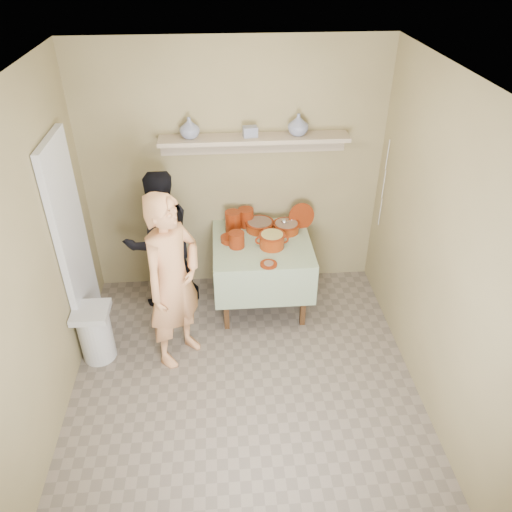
{
  "coord_description": "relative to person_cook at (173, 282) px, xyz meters",
  "views": [
    {
      "loc": [
        -0.13,
        -2.89,
        3.38
      ],
      "look_at": [
        0.15,
        0.75,
        0.95
      ],
      "focal_mm": 35.0,
      "sensor_mm": 36.0,
      "label": 1
    }
  ],
  "objects": [
    {
      "name": "electrical_cord",
      "position": [
        2.04,
        0.9,
        0.42
      ],
      "size": [
        0.01,
        0.05,
        0.9
      ],
      "color": "silver",
      "rests_on": "wall_shelf"
    },
    {
      "name": "trash_bin",
      "position": [
        -0.75,
        0.02,
        -0.55
      ],
      "size": [
        0.32,
        0.32,
        0.56
      ],
      "color": "silver",
      "rests_on": "ground"
    },
    {
      "name": "tile_panel",
      "position": [
        -0.89,
        0.37,
        0.17
      ],
      "size": [
        0.06,
        0.7,
        2.0
      ],
      "primitive_type": "cube",
      "color": "silver",
      "rests_on": "ground"
    },
    {
      "name": "front_plate",
      "position": [
        0.85,
        0.3,
        -0.06
      ],
      "size": [
        0.16,
        0.16,
        0.03
      ],
      "color": "#651905",
      "rests_on": "serving_table"
    },
    {
      "name": "room_shell",
      "position": [
        0.57,
        -0.58,
        0.78
      ],
      "size": [
        3.04,
        3.54,
        2.62
      ],
      "color": "#95865B",
      "rests_on": "ground"
    },
    {
      "name": "vase_left",
      "position": [
        0.17,
        1.06,
        0.98
      ],
      "size": [
        0.22,
        0.22,
        0.2
      ],
      "primitive_type": "imported",
      "rotation": [
        0.0,
        0.0,
        0.18
      ],
      "color": "navy",
      "rests_on": "wall_shelf"
    },
    {
      "name": "cazuela_rice",
      "position": [
        0.91,
        0.61,
        0.01
      ],
      "size": [
        0.33,
        0.25,
        0.14
      ],
      "color": "maroon",
      "rests_on": "serving_table"
    },
    {
      "name": "bowl_stack",
      "position": [
        0.57,
        0.64,
        0.0
      ],
      "size": [
        0.15,
        0.15,
        0.15
      ],
      "primitive_type": "cylinder",
      "color": "#651905",
      "rests_on": "serving_table"
    },
    {
      "name": "cazuela_meat_b",
      "position": [
        1.09,
        0.89,
        -0.01
      ],
      "size": [
        0.28,
        0.28,
        0.1
      ],
      "color": "maroon",
      "rests_on": "serving_table"
    },
    {
      "name": "ladle",
      "position": [
        1.07,
        0.89,
        0.04
      ],
      "size": [
        0.08,
        0.26,
        0.19
      ],
      "color": "silver",
      "rests_on": "cazuela_meat_b"
    },
    {
      "name": "ground",
      "position": [
        0.57,
        -0.58,
        -0.83
      ],
      "size": [
        3.5,
        3.5,
        0.0
      ],
      "primitive_type": "plane",
      "color": "#73655A",
      "rests_on": "ground"
    },
    {
      "name": "ceramic_box",
      "position": [
        0.74,
        1.05,
        0.93
      ],
      "size": [
        0.14,
        0.11,
        0.1
      ],
      "primitive_type": "cube",
      "rotation": [
        0.0,
        0.0,
        0.12
      ],
      "color": "navy",
      "rests_on": "wall_shelf"
    },
    {
      "name": "propped_lid",
      "position": [
        1.25,
        0.98,
        0.05
      ],
      "size": [
        0.29,
        0.15,
        0.27
      ],
      "primitive_type": "cylinder",
      "rotation": [
        1.3,
        0.0,
        0.23
      ],
      "color": "#651905",
      "rests_on": "serving_table"
    },
    {
      "name": "plate_stack_b",
      "position": [
        0.69,
        1.04,
        0.02
      ],
      "size": [
        0.16,
        0.16,
        0.19
      ],
      "primitive_type": "cylinder",
      "color": "#651905",
      "rests_on": "serving_table"
    },
    {
      "name": "wall_shelf",
      "position": [
        0.77,
        1.08,
        0.84
      ],
      "size": [
        1.8,
        0.25,
        0.21
      ],
      "color": "tan",
      "rests_on": "room_shell"
    },
    {
      "name": "cazuela_meat_a",
      "position": [
        0.82,
        0.94,
        -0.01
      ],
      "size": [
        0.3,
        0.3,
        0.1
      ],
      "color": "maroon",
      "rests_on": "serving_table"
    },
    {
      "name": "vase_right",
      "position": [
        1.19,
        1.06,
        0.99
      ],
      "size": [
        0.26,
        0.26,
        0.2
      ],
      "primitive_type": "imported",
      "rotation": [
        0.0,
        0.0,
        0.41
      ],
      "color": "navy",
      "rests_on": "wall_shelf"
    },
    {
      "name": "person_cook",
      "position": [
        0.0,
        0.0,
        0.0
      ],
      "size": [
        0.69,
        0.72,
        1.67
      ],
      "primitive_type": "imported",
      "rotation": [
        0.0,
        0.0,
        0.89
      ],
      "color": "tan",
      "rests_on": "ground"
    },
    {
      "name": "person_helper",
      "position": [
        -0.19,
        0.82,
        -0.09
      ],
      "size": [
        0.89,
        0.8,
        1.49
      ],
      "primitive_type": "imported",
      "rotation": [
        0.0,
        0.0,
        -2.75
      ],
      "color": "black",
      "rests_on": "ground"
    },
    {
      "name": "plate_stack_a",
      "position": [
        0.55,
        0.95,
        0.03
      ],
      "size": [
        0.16,
        0.16,
        0.21
      ],
      "primitive_type": "cylinder",
      "color": "#651905",
      "rests_on": "serving_table"
    },
    {
      "name": "empty_bowl",
      "position": [
        0.51,
        0.74,
        -0.05
      ],
      "size": [
        0.18,
        0.18,
        0.05
      ],
      "primitive_type": "cylinder",
      "color": "#651905",
      "rests_on": "serving_table"
    },
    {
      "name": "serving_table",
      "position": [
        0.82,
        0.7,
        -0.19
      ],
      "size": [
        0.97,
        0.97,
        0.76
      ],
      "color": "#4C2D16",
      "rests_on": "ground"
    }
  ]
}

